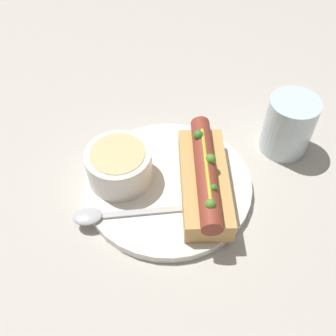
# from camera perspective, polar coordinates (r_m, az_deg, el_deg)

# --- Properties ---
(ground_plane) EXTENTS (4.00, 4.00, 0.00)m
(ground_plane) POSITION_cam_1_polar(r_m,az_deg,el_deg) (0.60, 0.00, -2.88)
(ground_plane) COLOR #BCB7AD
(dinner_plate) EXTENTS (0.25, 0.25, 0.01)m
(dinner_plate) POSITION_cam_1_polar(r_m,az_deg,el_deg) (0.59, 0.00, -2.45)
(dinner_plate) COLOR white
(dinner_plate) RESTS_ON ground_plane
(hot_dog) EXTENTS (0.18, 0.15, 0.06)m
(hot_dog) POSITION_cam_1_polar(r_m,az_deg,el_deg) (0.56, 5.33, -1.54)
(hot_dog) COLOR tan
(hot_dog) RESTS_ON dinner_plate
(soup_bowl) EXTENTS (0.10, 0.10, 0.05)m
(soup_bowl) POSITION_cam_1_polar(r_m,az_deg,el_deg) (0.57, -7.13, 0.54)
(soup_bowl) COLOR silver
(soup_bowl) RESTS_ON dinner_plate
(spoon) EXTENTS (0.12, 0.15, 0.01)m
(spoon) POSITION_cam_1_polar(r_m,az_deg,el_deg) (0.55, -8.80, -6.73)
(spoon) COLOR #B7B7BC
(spoon) RESTS_ON dinner_plate
(drinking_glass) EXTENTS (0.08, 0.08, 0.10)m
(drinking_glass) POSITION_cam_1_polar(r_m,az_deg,el_deg) (0.65, 17.10, 5.95)
(drinking_glass) COLOR silver
(drinking_glass) RESTS_ON ground_plane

